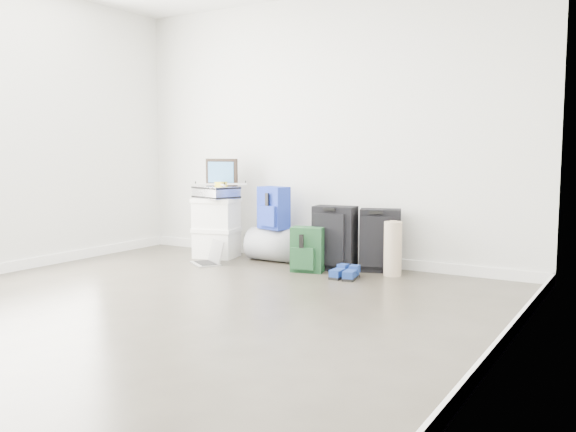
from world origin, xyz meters
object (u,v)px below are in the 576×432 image
Objects in this scene: boxes_stack at (217,228)px; large_suitcase at (334,238)px; duffel_bag at (275,245)px; briefcase at (216,192)px; carry_on at (380,240)px; laptop at (210,258)px.

boxes_stack is 1.04× the size of large_suitcase.
large_suitcase reaches higher than duffel_bag.
briefcase is 1.86m from carry_on.
boxes_stack is 1.82m from carry_on.
large_suitcase is at bearing 50.99° from laptop.
duffel_bag is 1.15m from carry_on.
briefcase is 0.74× the size of carry_on.
large_suitcase is at bearing 17.55° from briefcase.
briefcase is at bearing 0.00° from boxes_stack.
laptop is at bearing -45.55° from briefcase.
carry_on is (1.81, 0.17, -0.02)m from boxes_stack.
briefcase reaches higher than carry_on.
boxes_stack is 1.08× the size of carry_on.
duffel_bag is (0.67, 0.12, -0.53)m from briefcase.
boxes_stack reaches higher than laptop.
carry_on is at bearing -6.73° from boxes_stack.
boxes_stack is 0.69m from duffel_bag.
briefcase is (0.00, 0.00, 0.38)m from boxes_stack.
large_suitcase reaches higher than laptop.
briefcase is at bearing 151.13° from laptop.
duffel_bag is 0.69m from laptop.
briefcase is at bearing -170.70° from duffel_bag.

